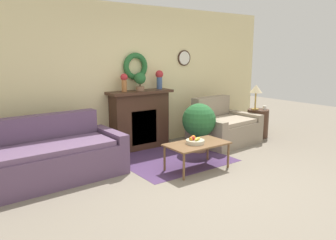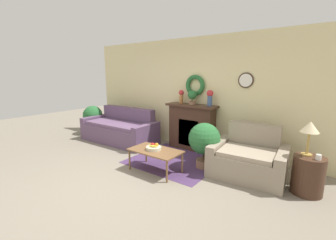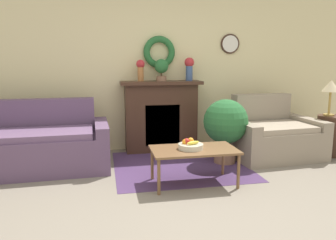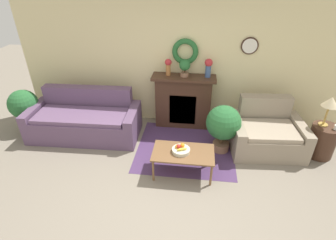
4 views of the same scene
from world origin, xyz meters
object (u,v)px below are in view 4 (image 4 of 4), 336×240
(loveseat_right, at_px, (266,133))
(mug, at_px, (336,127))
(coffee_table, at_px, (183,154))
(potted_plant_floor_by_loveseat, at_px, (223,124))
(fireplace, at_px, (183,101))
(vase_on_mantel_right, at_px, (208,66))
(potted_plant_on_mantel, at_px, (185,66))
(fruit_bowl, at_px, (181,150))
(table_lamp, at_px, (331,103))
(side_table_by_loveseat, at_px, (322,141))
(vase_on_mantel_left, at_px, (168,66))
(couch_left, at_px, (85,120))
(potted_plant_floor_by_couch, at_px, (24,106))

(loveseat_right, height_order, mug, loveseat_right)
(coffee_table, xyz_separation_m, potted_plant_floor_by_loveseat, (0.66, 0.72, 0.18))
(loveseat_right, bearing_deg, fireplace, 154.30)
(vase_on_mantel_right, xyz_separation_m, potted_plant_on_mantel, (-0.45, -0.02, -0.01))
(coffee_table, bearing_deg, fruit_bowl, 173.01)
(mug, xyz_separation_m, potted_plant_on_mantel, (-2.64, 0.82, 0.67))
(fruit_bowl, distance_m, vase_on_mantel_right, 1.81)
(fireplace, relative_size, coffee_table, 1.28)
(loveseat_right, height_order, vase_on_mantel_right, vase_on_mantel_right)
(coffee_table, distance_m, potted_plant_floor_by_loveseat, 0.99)
(coffee_table, bearing_deg, table_lamp, 19.28)
(side_table_by_loveseat, bearing_deg, table_lamp, 141.34)
(side_table_by_loveseat, bearing_deg, fireplace, 163.55)
(coffee_table, bearing_deg, mug, 15.53)
(mug, distance_m, vase_on_mantel_left, 3.16)
(coffee_table, xyz_separation_m, side_table_by_loveseat, (2.43, 0.78, -0.08))
(couch_left, bearing_deg, vase_on_mantel_left, 18.95)
(vase_on_mantel_left, relative_size, potted_plant_on_mantel, 0.97)
(loveseat_right, relative_size, potted_plant_on_mantel, 3.98)
(fireplace, height_order, vase_on_mantel_left, vase_on_mantel_left)
(loveseat_right, xyz_separation_m, vase_on_mantel_left, (-1.91, 0.64, 1.00))
(fireplace, xyz_separation_m, vase_on_mantel_left, (-0.31, 0.01, 0.75))
(couch_left, distance_m, vase_on_mantel_left, 1.99)
(fireplace, bearing_deg, potted_plant_floor_by_couch, -170.20)
(couch_left, height_order, loveseat_right, loveseat_right)
(potted_plant_floor_by_loveseat, bearing_deg, vase_on_mantel_right, 110.97)
(fruit_bowl, bearing_deg, vase_on_mantel_right, 75.84)
(couch_left, height_order, potted_plant_floor_by_couch, couch_left)
(table_lamp, relative_size, vase_on_mantel_right, 1.48)
(coffee_table, height_order, mug, mug)
(mug, bearing_deg, potted_plant_on_mantel, 162.80)
(vase_on_mantel_left, xyz_separation_m, potted_plant_on_mantel, (0.32, -0.02, 0.01))
(fruit_bowl, bearing_deg, loveseat_right, 30.59)
(table_lamp, xyz_separation_m, mug, (0.16, -0.13, -0.39))
(table_lamp, bearing_deg, loveseat_right, 175.07)
(fireplace, xyz_separation_m, couch_left, (-1.92, -0.61, -0.24))
(side_table_by_loveseat, relative_size, mug, 7.33)
(coffee_table, height_order, side_table_by_loveseat, side_table_by_loveseat)
(side_table_by_loveseat, distance_m, vase_on_mantel_left, 3.13)
(fruit_bowl, height_order, vase_on_mantel_left, vase_on_mantel_left)
(fruit_bowl, relative_size, mug, 3.52)
(vase_on_mantel_left, bearing_deg, potted_plant_floor_by_couch, -169.05)
(fruit_bowl, relative_size, vase_on_mantel_right, 0.80)
(coffee_table, relative_size, potted_plant_floor_by_loveseat, 1.09)
(potted_plant_floor_by_couch, bearing_deg, potted_plant_floor_by_loveseat, -3.82)
(loveseat_right, height_order, potted_plant_floor_by_loveseat, loveseat_right)
(fireplace, relative_size, vase_on_mantel_left, 3.84)
(vase_on_mantel_left, bearing_deg, side_table_by_loveseat, -14.83)
(fruit_bowl, xyz_separation_m, table_lamp, (2.42, 0.83, 0.57))
(loveseat_right, bearing_deg, couch_left, 175.45)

